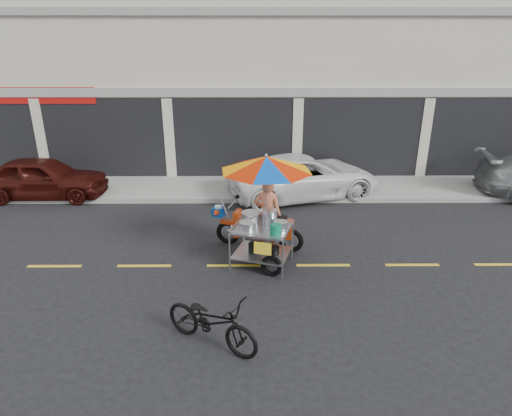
{
  "coord_description": "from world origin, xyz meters",
  "views": [
    {
      "loc": [
        -1.57,
        -8.45,
        4.63
      ],
      "look_at": [
        -1.5,
        0.6,
        1.15
      ],
      "focal_mm": 30.0,
      "sensor_mm": 36.0,
      "label": 1
    }
  ],
  "objects_px": {
    "maroon_sedan": "(43,178)",
    "food_vendor_rig": "(265,193)",
    "near_bicycle": "(211,321)"
  },
  "relations": [
    {
      "from": "near_bicycle",
      "to": "food_vendor_rig",
      "type": "relative_size",
      "value": 0.69
    },
    {
      "from": "near_bicycle",
      "to": "food_vendor_rig",
      "type": "bearing_deg",
      "value": 14.18
    },
    {
      "from": "near_bicycle",
      "to": "food_vendor_rig",
      "type": "xyz_separation_m",
      "value": [
        0.94,
        3.03,
        1.13
      ]
    },
    {
      "from": "food_vendor_rig",
      "to": "maroon_sedan",
      "type": "bearing_deg",
      "value": 165.68
    },
    {
      "from": "maroon_sedan",
      "to": "food_vendor_rig",
      "type": "height_order",
      "value": "food_vendor_rig"
    },
    {
      "from": "near_bicycle",
      "to": "maroon_sedan",
      "type": "bearing_deg",
      "value": 70.92
    },
    {
      "from": "maroon_sedan",
      "to": "near_bicycle",
      "type": "bearing_deg",
      "value": -140.88
    },
    {
      "from": "maroon_sedan",
      "to": "food_vendor_rig",
      "type": "xyz_separation_m",
      "value": [
        6.93,
        -4.23,
        0.93
      ]
    },
    {
      "from": "maroon_sedan",
      "to": "near_bicycle",
      "type": "relative_size",
      "value": 2.22
    },
    {
      "from": "maroon_sedan",
      "to": "near_bicycle",
      "type": "height_order",
      "value": "maroon_sedan"
    }
  ]
}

